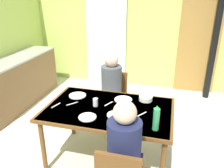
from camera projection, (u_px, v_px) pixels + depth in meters
ground_plane at (86, 154)px, 3.08m from camera, size 6.91×6.91×0.00m
wall_back at (128, 20)px, 4.91m from camera, size 4.42×0.10×2.87m
door_wooden at (198, 45)px, 4.65m from camera, size 0.80×0.05×2.00m
stove_pipe_column at (217, 26)px, 4.18m from camera, size 0.12×0.12×2.87m
curtain_panel at (106, 31)px, 5.01m from camera, size 0.90×0.03×2.41m
kitchen_counter at (17, 81)px, 4.31m from camera, size 0.61×1.97×0.91m
dining_table at (109, 113)px, 2.75m from camera, size 1.50×0.95×0.74m
chair_far_diner at (114, 96)px, 3.59m from camera, size 0.40×0.40×0.87m
person_near_diner at (124, 146)px, 2.01m from camera, size 0.30×0.37×0.77m
person_far_diner at (111, 83)px, 3.36m from camera, size 0.30×0.37×0.77m
water_bottle_green_near at (156, 118)px, 2.26m from camera, size 0.07×0.07×0.27m
serving_bowl_center at (146, 98)px, 2.90m from camera, size 0.17×0.17×0.05m
dinner_plate_near_left at (87, 117)px, 2.52m from camera, size 0.20×0.20×0.01m
dinner_plate_near_right at (123, 100)px, 2.92m from camera, size 0.22×0.22×0.01m
dinner_plate_far_center at (78, 96)px, 3.03m from camera, size 0.22×0.22×0.01m
dinner_plate_far_side at (116, 115)px, 2.56m from camera, size 0.20×0.20×0.01m
drinking_glass_by_near_diner at (95, 102)px, 2.76m from camera, size 0.06×0.06×0.10m
cutlery_knife_near at (56, 105)px, 2.78m from camera, size 0.06×0.15×0.00m
cutlery_fork_near at (109, 104)px, 2.82m from camera, size 0.08×0.14×0.00m
cutlery_knife_far at (142, 114)px, 2.59m from camera, size 0.10×0.13×0.00m
cutlery_fork_far at (72, 104)px, 2.82m from camera, size 0.11×0.13×0.00m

